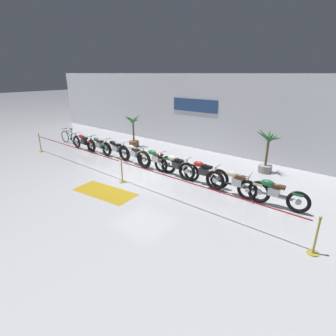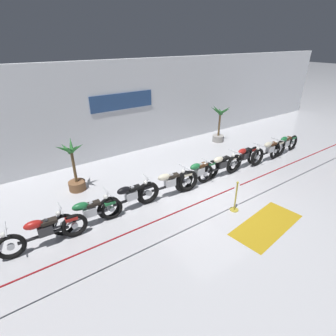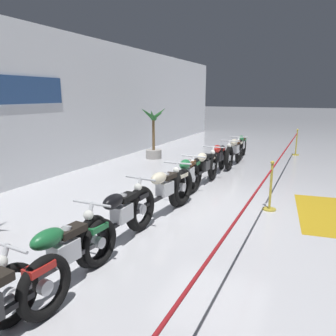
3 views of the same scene
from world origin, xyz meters
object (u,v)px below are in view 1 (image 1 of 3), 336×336
at_px(motorcycle_black_2, 115,149).
at_px(motorcycle_green_4, 155,160).
at_px(motorcycle_green_8, 272,193).
at_px(motorcycle_green_1, 99,145).
at_px(motorcycle_cream_5, 175,166).
at_px(floor_banner, 105,192).
at_px(stanchion_mid_left, 122,174).
at_px(stanchion_mid_right, 315,241).
at_px(motorcycle_cream_7, 236,184).
at_px(motorcycle_red_6, 202,173).
at_px(motorcycle_red_0, 83,142).
at_px(stanchion_far_left, 99,157).
at_px(bicycle, 70,137).
at_px(potted_palm_right_of_row, 133,133).
at_px(potted_palm_left_of_row, 267,153).
at_px(motorcycle_cream_3, 134,155).

distance_m(motorcycle_black_2, motorcycle_green_4, 2.83).
bearing_deg(motorcycle_green_8, motorcycle_black_2, 179.34).
relative_size(motorcycle_green_1, motorcycle_cream_5, 0.88).
relative_size(motorcycle_green_1, floor_banner, 0.85).
relative_size(stanchion_mid_left, stanchion_mid_right, 1.00).
relative_size(motorcycle_cream_5, motorcycle_cream_7, 0.97).
bearing_deg(stanchion_mid_left, motorcycle_green_8, 18.75).
distance_m(motorcycle_green_1, motorcycle_red_6, 6.71).
relative_size(motorcycle_black_2, motorcycle_cream_7, 0.88).
relative_size(motorcycle_red_0, stanchion_far_left, 0.16).
bearing_deg(bicycle, motorcycle_red_0, -9.47).
distance_m(bicycle, stanchion_mid_right, 14.58).
relative_size(bicycle, stanchion_mid_right, 1.67).
relative_size(stanchion_mid_right, floor_banner, 0.43).
bearing_deg(floor_banner, motorcycle_red_6, 44.24).
relative_size(motorcycle_green_1, stanchion_far_left, 0.15).
bearing_deg(stanchion_mid_right, motorcycle_green_8, 133.01).
bearing_deg(motorcycle_red_6, bicycle, 179.17).
bearing_deg(motorcycle_green_4, motorcycle_red_0, -178.09).
bearing_deg(motorcycle_red_0, motorcycle_black_2, 4.27).
distance_m(motorcycle_red_0, bicycle, 2.03).
relative_size(potted_palm_right_of_row, stanchion_far_left, 0.14).
bearing_deg(bicycle, motorcycle_cream_7, -1.47).
xyz_separation_m(potted_palm_right_of_row, stanchion_mid_right, (10.82, -4.16, -0.44)).
bearing_deg(stanchion_far_left, motorcycle_green_8, 14.95).
bearing_deg(stanchion_far_left, motorcycle_black_2, 123.53).
xyz_separation_m(motorcycle_cream_5, potted_palm_left_of_row, (2.79, 2.95, 0.40)).
bearing_deg(motorcycle_cream_3, motorcycle_green_8, -0.29).
bearing_deg(potted_palm_left_of_row, stanchion_mid_right, -57.97).
distance_m(motorcycle_cream_5, bicycle, 8.60).
bearing_deg(motorcycle_green_4, motorcycle_green_8, -0.87).
relative_size(motorcycle_black_2, motorcycle_cream_5, 0.91).
height_order(motorcycle_black_2, motorcycle_cream_7, motorcycle_cream_7).
distance_m(motorcycle_cream_3, stanchion_mid_left, 2.26).
bearing_deg(motorcycle_green_1, potted_palm_right_of_row, 80.83).
height_order(motorcycle_green_8, potted_palm_left_of_row, potted_palm_left_of_row).
xyz_separation_m(motorcycle_red_0, motorcycle_cream_7, (9.46, 0.04, 0.02)).
distance_m(motorcycle_green_4, motorcycle_cream_5, 1.17).
distance_m(motorcycle_green_4, floor_banner, 3.03).
xyz_separation_m(potted_palm_right_of_row, stanchion_far_left, (2.27, -4.16, -0.03)).
distance_m(motorcycle_red_6, bicycle, 9.95).
bearing_deg(potted_palm_left_of_row, floor_banner, -122.86).
xyz_separation_m(stanchion_mid_right, floor_banner, (-6.87, -1.08, -0.35)).
distance_m(motorcycle_green_1, motorcycle_black_2, 1.36).
xyz_separation_m(motorcycle_red_0, motorcycle_green_1, (1.23, 0.15, -0.00)).
distance_m(motorcycle_cream_3, bicycle, 6.06).
bearing_deg(floor_banner, motorcycle_cream_3, 109.92).
distance_m(motorcycle_cream_7, stanchion_mid_left, 4.49).
bearing_deg(potted_palm_right_of_row, bicycle, -149.84).
distance_m(stanchion_far_left, stanchion_mid_right, 8.56).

